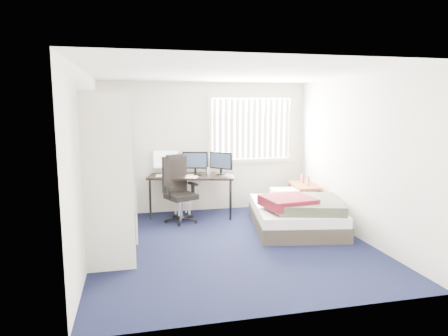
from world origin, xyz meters
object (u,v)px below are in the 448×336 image
at_px(desk, 192,173).
at_px(bed, 296,213).
at_px(office_chair, 179,196).
at_px(nightstand, 304,188).

height_order(desk, bed, desk).
bearing_deg(desk, office_chair, -131.89).
relative_size(office_chair, nightstand, 1.34).
distance_m(desk, nightstand, 2.14).
bearing_deg(bed, nightstand, 58.20).
height_order(nightstand, bed, nightstand).
height_order(office_chair, bed, office_chair).
bearing_deg(nightstand, office_chair, 177.95).
relative_size(desk, bed, 0.84).
relative_size(desk, nightstand, 1.93).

